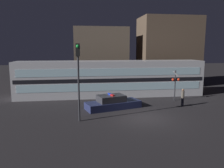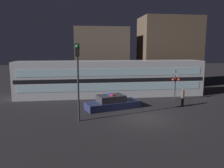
{
  "view_description": "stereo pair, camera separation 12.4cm",
  "coord_description": "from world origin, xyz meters",
  "px_view_note": "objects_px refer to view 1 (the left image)",
  "views": [
    {
      "loc": [
        -4.75,
        -15.76,
        5.29
      ],
      "look_at": [
        -1.72,
        5.72,
        1.79
      ],
      "focal_mm": 35.0,
      "sensor_mm": 36.0,
      "label": 1
    },
    {
      "loc": [
        -4.63,
        -15.78,
        5.29
      ],
      "look_at": [
        -1.72,
        5.72,
        1.79
      ],
      "focal_mm": 35.0,
      "sensor_mm": 36.0,
      "label": 2
    }
  ],
  "objects_px": {
    "crossing_signal_near": "(175,82)",
    "traffic_light_corner": "(78,69)",
    "train": "(111,79)",
    "pedestrian": "(183,97)",
    "police_car": "(113,103)"
  },
  "relations": [
    {
      "from": "police_car",
      "to": "traffic_light_corner",
      "type": "distance_m",
      "value": 5.48
    },
    {
      "from": "train",
      "to": "crossing_signal_near",
      "type": "relative_size",
      "value": 6.57
    },
    {
      "from": "crossing_signal_near",
      "to": "traffic_light_corner",
      "type": "xyz_separation_m",
      "value": [
        -9.72,
        -5.21,
        1.96
      ]
    },
    {
      "from": "police_car",
      "to": "traffic_light_corner",
      "type": "bearing_deg",
      "value": -149.49
    },
    {
      "from": "crossing_signal_near",
      "to": "traffic_light_corner",
      "type": "relative_size",
      "value": 0.56
    },
    {
      "from": "traffic_light_corner",
      "to": "police_car",
      "type": "bearing_deg",
      "value": 47.11
    },
    {
      "from": "traffic_light_corner",
      "to": "train",
      "type": "bearing_deg",
      "value": 67.38
    },
    {
      "from": "pedestrian",
      "to": "traffic_light_corner",
      "type": "xyz_separation_m",
      "value": [
        -9.46,
        -2.94,
        3.03
      ]
    },
    {
      "from": "pedestrian",
      "to": "traffic_light_corner",
      "type": "relative_size",
      "value": 0.29
    },
    {
      "from": "police_car",
      "to": "pedestrian",
      "type": "xyz_separation_m",
      "value": [
        6.53,
        -0.22,
        0.36
      ]
    },
    {
      "from": "train",
      "to": "crossing_signal_near",
      "type": "distance_m",
      "value": 6.99
    },
    {
      "from": "train",
      "to": "police_car",
      "type": "bearing_deg",
      "value": -96.32
    },
    {
      "from": "crossing_signal_near",
      "to": "traffic_light_corner",
      "type": "height_order",
      "value": "traffic_light_corner"
    },
    {
      "from": "pedestrian",
      "to": "crossing_signal_near",
      "type": "bearing_deg",
      "value": 83.51
    },
    {
      "from": "crossing_signal_near",
      "to": "pedestrian",
      "type": "bearing_deg",
      "value": -96.49
    }
  ]
}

